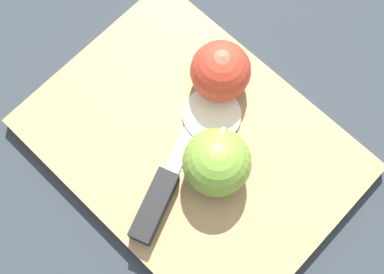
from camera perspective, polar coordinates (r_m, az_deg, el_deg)
name	(u,v)px	position (r m, az deg, el deg)	size (l,w,h in m)	color
ground_plane	(192,148)	(0.60, 0.00, -1.23)	(4.00, 4.00, 0.00)	#282D33
cutting_board	(192,146)	(0.59, 0.00, -0.94)	(0.37, 0.30, 0.02)	#A37A4C
apple_half_left	(216,162)	(0.53, 2.60, -2.73)	(0.07, 0.07, 0.07)	olive
apple_half_right	(220,71)	(0.57, 3.05, 7.03)	(0.07, 0.07, 0.07)	red
knife	(158,199)	(0.55, -3.65, -6.61)	(0.10, 0.16, 0.02)	silver
apple_slice	(212,115)	(0.59, 2.14, 2.36)	(0.06, 0.06, 0.01)	beige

